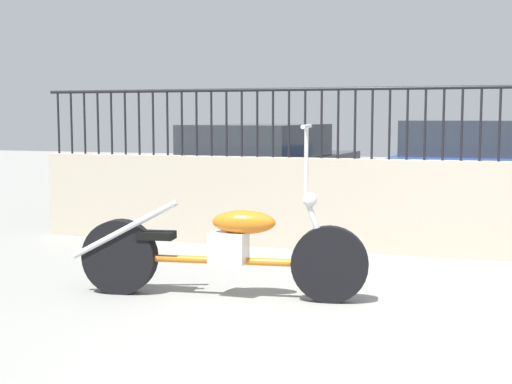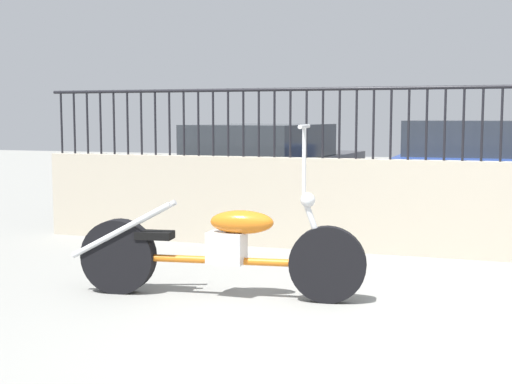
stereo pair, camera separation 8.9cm
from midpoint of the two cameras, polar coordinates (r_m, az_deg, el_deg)
name	(u,v)px [view 2 (the right image)]	position (r m, az deg, el deg)	size (l,w,h in m)	color
ground_plane	(419,348)	(4.49, 13.46, -12.02)	(40.00, 40.00, 0.00)	gray
low_wall	(452,209)	(7.24, 15.72, -1.34)	(9.02, 0.18, 0.95)	#B2A893
fence_railing	(455,111)	(7.19, 15.94, 6.27)	(9.02, 0.04, 0.73)	black
motorcycle_orange	(206,250)	(5.47, -3.59, -4.62)	(2.28, 0.60, 1.33)	black
car_dark_grey	(266,167)	(10.30, 1.08, 1.98)	(2.06, 4.65, 1.27)	black
car_blue	(470,168)	(10.21, 16.98, 1.85)	(1.76, 4.37, 1.33)	black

